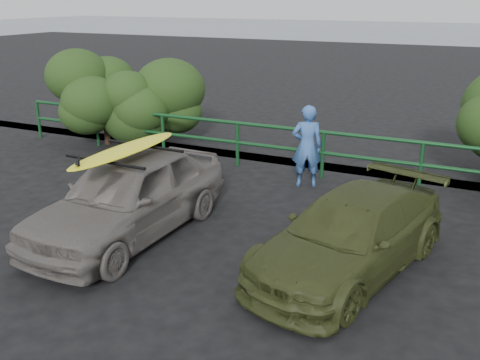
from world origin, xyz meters
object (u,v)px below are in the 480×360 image
at_px(man, 307,146).
at_px(surfboard, 125,150).
at_px(sedan, 129,196).
at_px(guardrail, 279,149).
at_px(olive_vehicle, 350,235).

xyz_separation_m(man, surfboard, (-1.82, -3.48, 0.60)).
bearing_deg(man, surfboard, 40.85).
relative_size(sedan, surfboard, 1.61).
relative_size(guardrail, olive_vehicle, 3.70).
xyz_separation_m(olive_vehicle, surfboard, (-3.51, -0.32, 0.89)).
distance_m(guardrail, sedan, 4.23).
xyz_separation_m(sedan, man, (1.82, 3.48, 0.16)).
bearing_deg(olive_vehicle, guardrail, 139.27).
bearing_deg(man, sedan, 40.85).
height_order(olive_vehicle, man, man).
bearing_deg(guardrail, surfboard, -103.24).
bearing_deg(guardrail, sedan, -103.24).
xyz_separation_m(sedan, surfboard, (0.00, -0.00, 0.76)).
relative_size(olive_vehicle, surfboard, 1.54).
height_order(guardrail, man, man).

